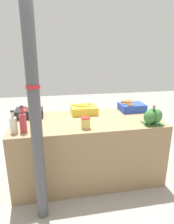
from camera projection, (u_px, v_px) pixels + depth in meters
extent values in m
plane|color=gray|center=(87.00, 175.00, 2.74)|extent=(10.00, 10.00, 0.00)
cube|color=#937551|center=(87.00, 148.00, 2.62)|extent=(1.84, 0.84, 0.81)
cylinder|color=#4C4C51|center=(33.00, 88.00, 1.68)|extent=(0.11, 0.11, 2.67)
cylinder|color=red|center=(33.00, 86.00, 1.67)|extent=(0.12, 0.12, 0.03)
cube|color=black|center=(29.00, 113.00, 2.59)|extent=(0.34, 0.27, 0.10)
sphere|color=gold|center=(30.00, 108.00, 2.66)|extent=(0.07, 0.07, 0.07)
sphere|color=red|center=(25.00, 112.00, 2.51)|extent=(0.07, 0.07, 0.07)
sphere|color=gold|center=(29.00, 108.00, 2.65)|extent=(0.08, 0.08, 0.08)
sphere|color=gold|center=(32.00, 110.00, 2.55)|extent=(0.08, 0.08, 0.08)
sphere|color=red|center=(22.00, 108.00, 2.63)|extent=(0.07, 0.07, 0.07)
sphere|color=gold|center=(35.00, 108.00, 2.67)|extent=(0.07, 0.07, 0.07)
sphere|color=gold|center=(36.00, 108.00, 2.66)|extent=(0.08, 0.08, 0.08)
sphere|color=gold|center=(39.00, 108.00, 2.65)|extent=(0.07, 0.07, 0.07)
cube|color=gold|center=(84.00, 110.00, 2.72)|extent=(0.34, 0.27, 0.10)
sphere|color=orange|center=(74.00, 106.00, 2.74)|extent=(0.08, 0.08, 0.08)
sphere|color=orange|center=(82.00, 106.00, 2.72)|extent=(0.09, 0.09, 0.09)
sphere|color=orange|center=(82.00, 107.00, 2.67)|extent=(0.08, 0.08, 0.08)
sphere|color=orange|center=(84.00, 107.00, 2.67)|extent=(0.08, 0.08, 0.08)
sphere|color=orange|center=(75.00, 106.00, 2.74)|extent=(0.09, 0.09, 0.09)
sphere|color=orange|center=(87.00, 107.00, 2.68)|extent=(0.07, 0.07, 0.07)
sphere|color=orange|center=(89.00, 105.00, 2.79)|extent=(0.08, 0.08, 0.08)
sphere|color=orange|center=(77.00, 107.00, 2.70)|extent=(0.07, 0.07, 0.07)
cube|color=#2847B7|center=(132.00, 107.00, 2.84)|extent=(0.34, 0.27, 0.10)
cone|color=orange|center=(130.00, 102.00, 2.85)|extent=(0.14, 0.04, 0.02)
cone|color=orange|center=(126.00, 102.00, 2.87)|extent=(0.13, 0.07, 0.03)
cone|color=orange|center=(133.00, 104.00, 2.72)|extent=(0.14, 0.07, 0.03)
cone|color=orange|center=(128.00, 104.00, 2.80)|extent=(0.16, 0.03, 0.03)
cone|color=orange|center=(130.00, 101.00, 2.92)|extent=(0.14, 0.06, 0.03)
cone|color=orange|center=(130.00, 102.00, 2.87)|extent=(0.16, 0.06, 0.03)
cube|color=#2D602D|center=(152.00, 124.00, 2.35)|extent=(0.22, 0.18, 0.01)
ellipsoid|color=#387033|center=(150.00, 117.00, 2.29)|extent=(0.13, 0.13, 0.16)
cylinder|color=#B2C693|center=(149.00, 123.00, 2.32)|extent=(0.03, 0.03, 0.02)
ellipsoid|color=#427F3D|center=(153.00, 117.00, 2.34)|extent=(0.13, 0.13, 0.15)
cylinder|color=#B2C693|center=(153.00, 122.00, 2.36)|extent=(0.03, 0.03, 0.02)
ellipsoid|color=#2D602D|center=(152.00, 115.00, 2.35)|extent=(0.14, 0.14, 0.16)
cylinder|color=#B2C693|center=(152.00, 122.00, 2.37)|extent=(0.03, 0.03, 0.02)
ellipsoid|color=#2D602D|center=(150.00, 116.00, 2.33)|extent=(0.12, 0.12, 0.14)
cylinder|color=#B2C693|center=(150.00, 122.00, 2.35)|extent=(0.03, 0.03, 0.02)
ellipsoid|color=#427F3D|center=(158.00, 116.00, 2.29)|extent=(0.10, 0.10, 0.16)
cylinder|color=#B2C693|center=(157.00, 123.00, 2.32)|extent=(0.03, 0.03, 0.02)
cylinder|color=beige|center=(14.00, 125.00, 2.08)|extent=(0.08, 0.08, 0.17)
cone|color=beige|center=(13.00, 117.00, 2.05)|extent=(0.08, 0.08, 0.02)
cylinder|color=beige|center=(12.00, 114.00, 2.04)|extent=(0.03, 0.03, 0.04)
cylinder|color=#2D2D33|center=(12.00, 111.00, 2.03)|extent=(0.04, 0.04, 0.01)
cylinder|color=#B2333D|center=(23.00, 123.00, 2.09)|extent=(0.07, 0.07, 0.20)
cone|color=#B2333D|center=(22.00, 113.00, 2.06)|extent=(0.07, 0.07, 0.03)
cylinder|color=#B2333D|center=(22.00, 110.00, 2.05)|extent=(0.03, 0.03, 0.05)
cylinder|color=#2D2D33|center=(21.00, 106.00, 2.04)|extent=(0.04, 0.04, 0.01)
cylinder|color=#DBBC56|center=(86.00, 123.00, 2.21)|extent=(0.10, 0.10, 0.12)
cylinder|color=red|center=(86.00, 118.00, 2.19)|extent=(0.11, 0.11, 0.01)
cube|color=#4C3D2D|center=(154.00, 108.00, 2.29)|extent=(0.02, 0.02, 0.01)
ellipsoid|color=#7A664C|center=(154.00, 106.00, 2.28)|extent=(0.06, 0.08, 0.04)
sphere|color=#897556|center=(155.00, 106.00, 2.24)|extent=(0.03, 0.03, 0.03)
cone|color=#4C3D28|center=(155.00, 107.00, 2.23)|extent=(0.01, 0.02, 0.01)
cube|color=#7A664C|center=(154.00, 105.00, 2.33)|extent=(0.03, 0.04, 0.01)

